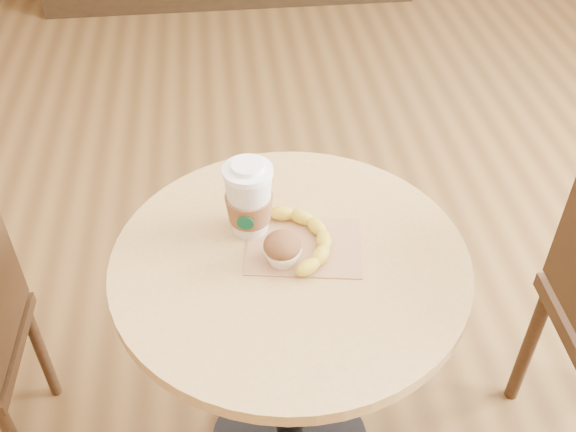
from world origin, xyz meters
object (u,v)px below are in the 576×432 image
object	(u,v)px
coffee_cup	(249,201)
muffin	(282,249)
banana	(305,238)
cafe_table	(290,320)

from	to	relation	value
coffee_cup	muffin	world-z (taller)	coffee_cup
coffee_cup	banana	size ratio (longest dim) A/B	0.76
cafe_table	coffee_cup	bearing A→B (deg)	127.33
cafe_table	banana	distance (m)	0.22
banana	coffee_cup	bearing A→B (deg)	143.61
muffin	banana	xyz separation A→B (m)	(0.05, 0.05, -0.02)
muffin	banana	distance (m)	0.07
banana	cafe_table	bearing A→B (deg)	-141.36
cafe_table	muffin	bearing A→B (deg)	-147.72
muffin	coffee_cup	bearing A→B (deg)	117.75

